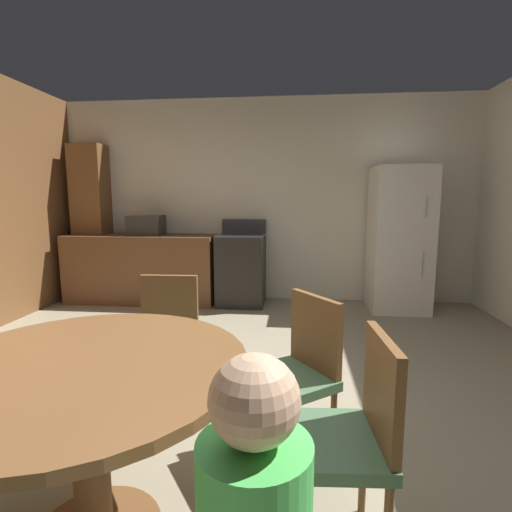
% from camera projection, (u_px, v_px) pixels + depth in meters
% --- Properties ---
extents(ground_plane, '(14.00, 14.00, 0.00)m').
position_uv_depth(ground_plane, '(224.00, 429.00, 2.29)').
color(ground_plane, gray).
extents(wall_back, '(5.83, 0.12, 2.70)m').
position_uv_depth(wall_back, '(266.00, 201.00, 5.24)').
color(wall_back, silver).
rests_on(wall_back, ground).
extents(kitchen_counter, '(1.98, 0.60, 0.90)m').
position_uv_depth(kitchen_counter, '(143.00, 268.00, 5.14)').
color(kitchen_counter, brown).
rests_on(kitchen_counter, ground).
extents(pantry_column, '(0.44, 0.36, 2.10)m').
position_uv_depth(pantry_column, '(93.00, 223.00, 5.31)').
color(pantry_column, brown).
rests_on(pantry_column, ground).
extents(oven_range, '(0.60, 0.60, 1.10)m').
position_uv_depth(oven_range, '(241.00, 269.00, 5.00)').
color(oven_range, black).
rests_on(oven_range, ground).
extents(refrigerator, '(0.68, 0.68, 1.76)m').
position_uv_depth(refrigerator, '(399.00, 240.00, 4.69)').
color(refrigerator, silver).
rests_on(refrigerator, ground).
extents(microwave, '(0.44, 0.32, 0.26)m').
position_uv_depth(microwave, '(146.00, 225.00, 5.05)').
color(microwave, '#2D2B28').
rests_on(microwave, kitchen_counter).
extents(dining_table, '(1.23, 1.23, 0.76)m').
position_uv_depth(dining_table, '(87.00, 400.00, 1.46)').
color(dining_table, brown).
rests_on(dining_table, ground).
extents(chair_northeast, '(0.56, 0.56, 0.87)m').
position_uv_depth(chair_northeast, '(297.00, 368.00, 1.98)').
color(chair_northeast, brown).
rests_on(chair_northeast, ground).
extents(chair_north, '(0.42, 0.42, 0.87)m').
position_uv_depth(chair_north, '(165.00, 335.00, 2.46)').
color(chair_north, brown).
rests_on(chair_north, ground).
extents(chair_east, '(0.43, 0.43, 0.87)m').
position_uv_depth(chair_east, '(350.00, 430.00, 1.44)').
color(chair_east, brown).
rests_on(chair_east, ground).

